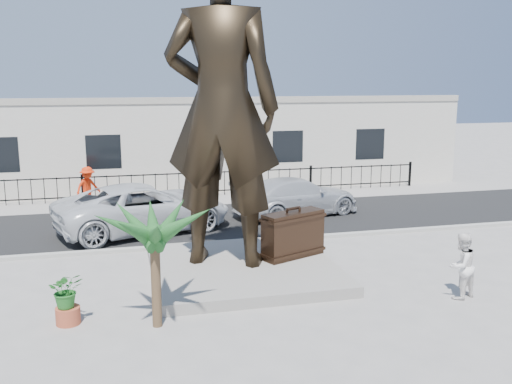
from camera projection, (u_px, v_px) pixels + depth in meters
ground at (274, 290)px, 15.25m from camera, size 100.00×100.00×0.00m
street at (220, 220)px, 22.86m from camera, size 40.00×7.00×0.01m
curb at (238, 242)px, 19.52m from camera, size 40.00×0.25×0.12m
far_sidewalk at (205, 199)px, 26.67m from camera, size 40.00×2.50×0.02m
plinth at (243, 269)px, 16.53m from camera, size 5.20×5.20×0.30m
fence at (202, 184)px, 27.32m from camera, size 22.00×0.10×1.20m
building at (190, 142)px, 31.00m from camera, size 28.00×7.00×4.40m
statue at (222, 107)px, 15.84m from camera, size 3.83×3.21×8.96m
suitcase at (293, 234)px, 17.03m from camera, size 2.05×1.35×1.38m
tourist at (461, 266)px, 14.57m from camera, size 1.01×0.90×1.73m
car_white at (144, 208)px, 20.98m from camera, size 6.99×4.70×1.78m
car_silver at (296, 196)px, 23.50m from camera, size 5.75×3.44×1.56m
worker at (88, 187)px, 24.93m from camera, size 1.32×1.19×1.78m
palm_tree at (158, 326)px, 13.05m from camera, size 1.80×1.80×3.20m
planter at (68, 315)px, 13.14m from camera, size 0.56×0.56×0.40m
shrub at (66, 290)px, 13.02m from camera, size 0.84×0.76×0.84m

